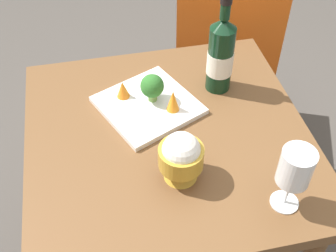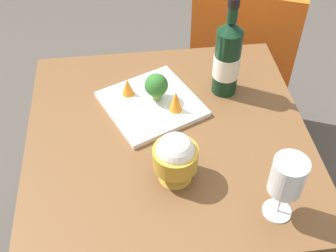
% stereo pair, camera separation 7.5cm
% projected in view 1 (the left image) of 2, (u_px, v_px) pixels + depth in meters
% --- Properties ---
extents(dining_table, '(0.77, 0.77, 0.73)m').
position_uv_depth(dining_table, '(168.00, 158.00, 1.26)').
color(dining_table, brown).
rests_on(dining_table, ground_plane).
extents(chair_near_window, '(0.52, 0.52, 0.85)m').
position_uv_depth(chair_near_window, '(228.00, 52.00, 1.78)').
color(chair_near_window, orange).
rests_on(chair_near_window, ground_plane).
extents(wine_bottle, '(0.08, 0.08, 0.31)m').
position_uv_depth(wine_bottle, '(221.00, 55.00, 1.24)').
color(wine_bottle, black).
rests_on(wine_bottle, dining_table).
extents(wine_glass, '(0.08, 0.08, 0.18)m').
position_uv_depth(wine_glass, '(295.00, 169.00, 0.93)').
color(wine_glass, white).
rests_on(wine_glass, dining_table).
extents(rice_bowl, '(0.11, 0.11, 0.14)m').
position_uv_depth(rice_bowl, '(180.00, 157.00, 1.03)').
color(rice_bowl, gold).
rests_on(rice_bowl, dining_table).
extents(serving_plate, '(0.33, 0.33, 0.02)m').
position_uv_depth(serving_plate, '(148.00, 105.00, 1.25)').
color(serving_plate, white).
rests_on(serving_plate, dining_table).
extents(broccoli_floret, '(0.07, 0.07, 0.09)m').
position_uv_depth(broccoli_floret, '(152.00, 86.00, 1.22)').
color(broccoli_floret, '#729E4C').
rests_on(broccoli_floret, serving_plate).
extents(carrot_garnish_left, '(0.04, 0.04, 0.07)m').
position_uv_depth(carrot_garnish_left, '(173.00, 100.00, 1.20)').
color(carrot_garnish_left, orange).
rests_on(carrot_garnish_left, serving_plate).
extents(carrot_garnish_right, '(0.04, 0.04, 0.05)m').
position_uv_depth(carrot_garnish_right, '(123.00, 89.00, 1.25)').
color(carrot_garnish_right, orange).
rests_on(carrot_garnish_right, serving_plate).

